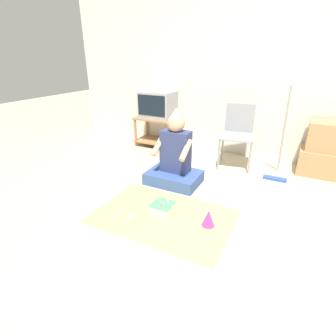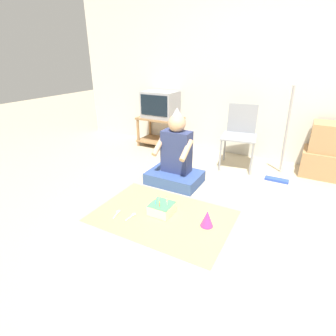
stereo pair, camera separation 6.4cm
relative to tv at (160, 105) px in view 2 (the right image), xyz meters
name	(u,v)px [view 2 (the right image)]	position (x,y,z in m)	size (l,w,h in m)	color
ground_plane	(208,236)	(1.58, -1.92, -0.70)	(16.00, 16.00, 0.00)	tan
wall_back	(271,68)	(1.58, 0.24, 0.58)	(6.40, 0.06, 2.55)	beige
tv_stand	(160,129)	(0.00, -0.01, -0.40)	(0.71, 0.44, 0.49)	#997047
tv	(160,105)	(0.00, 0.00, 0.00)	(0.54, 0.40, 0.42)	#99999E
folding_chair	(240,131)	(1.38, -0.23, -0.21)	(0.50, 0.50, 0.84)	gray
cardboard_box_stack	(328,153)	(2.45, -0.04, -0.39)	(0.55, 0.44, 0.68)	#A87F51
dust_mop	(282,154)	(1.96, -0.42, -0.37)	(0.28, 0.38, 1.15)	#2D4CB2
person_seated	(175,161)	(0.86, -1.13, -0.42)	(0.63, 0.45, 0.91)	#334C8C
party_cloth	(162,216)	(1.09, -1.85, -0.69)	(1.31, 0.89, 0.01)	#EAD666
birthday_cake	(162,208)	(1.06, -1.81, -0.64)	(0.22, 0.22, 0.16)	#F4E0C6
party_hat_blue	(207,218)	(1.52, -1.80, -0.61)	(0.12, 0.12, 0.16)	#CC338C
plastic_spoon_near	(133,215)	(0.83, -1.99, -0.68)	(0.04, 0.15, 0.01)	white
plastic_spoon_far	(118,212)	(0.67, -2.02, -0.68)	(0.05, 0.14, 0.01)	white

